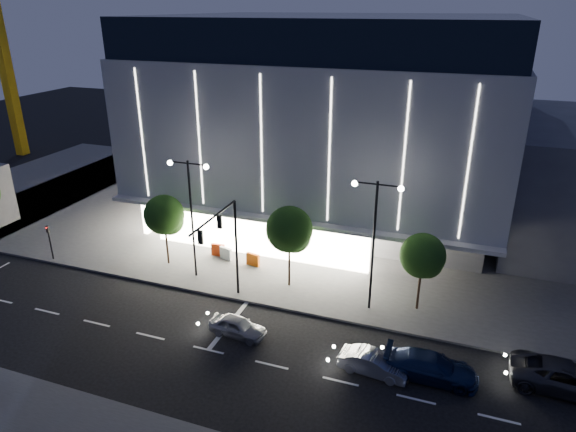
{
  "coord_description": "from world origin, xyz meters",
  "views": [
    {
      "loc": [
        14.88,
        -23.28,
        18.8
      ],
      "look_at": [
        3.49,
        8.14,
        5.0
      ],
      "focal_mm": 32.0,
      "sensor_mm": 36.0,
      "label": 1
    }
  ],
  "objects_px": {
    "ped_signal_far": "(50,239)",
    "car_lead": "(237,326)",
    "tree_left": "(165,217)",
    "barrier_a": "(218,250)",
    "barrier_c": "(253,259)",
    "traffic_mast": "(226,237)",
    "tree_right": "(423,258)",
    "car_second": "(374,363)",
    "street_lamp_east": "(375,228)",
    "tree_mid": "(290,232)",
    "barrier_d": "(226,253)",
    "car_third": "(431,367)",
    "street_lamp_west": "(191,202)",
    "car_fourth": "(567,377)"
  },
  "relations": [
    {
      "from": "traffic_mast",
      "to": "car_lead",
      "type": "bearing_deg",
      "value": -55.43
    },
    {
      "from": "tree_left",
      "to": "car_second",
      "type": "relative_size",
      "value": 1.49
    },
    {
      "from": "tree_right",
      "to": "car_second",
      "type": "distance_m",
      "value": 8.06
    },
    {
      "from": "tree_left",
      "to": "barrier_a",
      "type": "bearing_deg",
      "value": 38.71
    },
    {
      "from": "barrier_a",
      "to": "car_lead",
      "type": "bearing_deg",
      "value": -59.56
    },
    {
      "from": "car_lead",
      "to": "barrier_a",
      "type": "xyz_separation_m",
      "value": [
        -5.94,
        9.02,
        0.03
      ]
    },
    {
      "from": "street_lamp_west",
      "to": "car_third",
      "type": "xyz_separation_m",
      "value": [
        17.5,
        -5.56,
        -5.23
      ]
    },
    {
      "from": "ped_signal_far",
      "to": "car_lead",
      "type": "relative_size",
      "value": 0.83
    },
    {
      "from": "traffic_mast",
      "to": "barrier_a",
      "type": "height_order",
      "value": "traffic_mast"
    },
    {
      "from": "street_lamp_west",
      "to": "barrier_c",
      "type": "relative_size",
      "value": 8.18
    },
    {
      "from": "ped_signal_far",
      "to": "car_third",
      "type": "bearing_deg",
      "value": -7.84
    },
    {
      "from": "street_lamp_west",
      "to": "tree_mid",
      "type": "xyz_separation_m",
      "value": [
        7.03,
        1.02,
        -1.62
      ]
    },
    {
      "from": "street_lamp_east",
      "to": "car_second",
      "type": "height_order",
      "value": "street_lamp_east"
    },
    {
      "from": "street_lamp_east",
      "to": "barrier_c",
      "type": "distance_m",
      "value": 11.38
    },
    {
      "from": "tree_mid",
      "to": "car_fourth",
      "type": "distance_m",
      "value": 18.31
    },
    {
      "from": "car_lead",
      "to": "barrier_c",
      "type": "bearing_deg",
      "value": 22.12
    },
    {
      "from": "traffic_mast",
      "to": "car_lead",
      "type": "height_order",
      "value": "traffic_mast"
    },
    {
      "from": "street_lamp_east",
      "to": "barrier_a",
      "type": "relative_size",
      "value": 8.18
    },
    {
      "from": "car_lead",
      "to": "barrier_a",
      "type": "height_order",
      "value": "car_lead"
    },
    {
      "from": "car_third",
      "to": "car_fourth",
      "type": "relative_size",
      "value": 0.89
    },
    {
      "from": "street_lamp_east",
      "to": "car_fourth",
      "type": "bearing_deg",
      "value": -19.88
    },
    {
      "from": "tree_right",
      "to": "car_third",
      "type": "height_order",
      "value": "tree_right"
    },
    {
      "from": "tree_right",
      "to": "barrier_c",
      "type": "distance_m",
      "value": 13.21
    },
    {
      "from": "traffic_mast",
      "to": "barrier_a",
      "type": "distance_m",
      "value": 8.49
    },
    {
      "from": "traffic_mast",
      "to": "car_second",
      "type": "relative_size",
      "value": 1.84
    },
    {
      "from": "tree_left",
      "to": "car_lead",
      "type": "bearing_deg",
      "value": -36.27
    },
    {
      "from": "traffic_mast",
      "to": "tree_right",
      "type": "distance_m",
      "value": 12.63
    },
    {
      "from": "car_third",
      "to": "barrier_c",
      "type": "height_order",
      "value": "car_third"
    },
    {
      "from": "street_lamp_east",
      "to": "tree_mid",
      "type": "relative_size",
      "value": 1.46
    },
    {
      "from": "barrier_d",
      "to": "car_fourth",
      "type": "bearing_deg",
      "value": 0.37
    },
    {
      "from": "traffic_mast",
      "to": "car_third",
      "type": "xyz_separation_m",
      "value": [
        13.5,
        -2.9,
        -4.3
      ]
    },
    {
      "from": "barrier_d",
      "to": "ped_signal_far",
      "type": "bearing_deg",
      "value": -142.97
    },
    {
      "from": "street_lamp_east",
      "to": "car_lead",
      "type": "xyz_separation_m",
      "value": [
        -7.0,
        -5.57,
        -5.34
      ]
    },
    {
      "from": "car_fourth",
      "to": "barrier_d",
      "type": "bearing_deg",
      "value": 74.79
    },
    {
      "from": "barrier_c",
      "to": "tree_right",
      "type": "bearing_deg",
      "value": 2.91
    },
    {
      "from": "car_fourth",
      "to": "barrier_d",
      "type": "distance_m",
      "value": 24.39
    },
    {
      "from": "ped_signal_far",
      "to": "car_third",
      "type": "distance_m",
      "value": 29.8
    },
    {
      "from": "ped_signal_far",
      "to": "car_second",
      "type": "xyz_separation_m",
      "value": [
        26.5,
        -4.7,
        -1.26
      ]
    },
    {
      "from": "street_lamp_east",
      "to": "car_lead",
      "type": "relative_size",
      "value": 2.48
    },
    {
      "from": "car_third",
      "to": "tree_left",
      "type": "bearing_deg",
      "value": 71.47
    },
    {
      "from": "car_third",
      "to": "car_fourth",
      "type": "xyz_separation_m",
      "value": [
        6.75,
        1.5,
        0.06
      ]
    },
    {
      "from": "tree_mid",
      "to": "ped_signal_far",
      "type": "bearing_deg",
      "value": -172.45
    },
    {
      "from": "tree_mid",
      "to": "car_lead",
      "type": "bearing_deg",
      "value": -98.86
    },
    {
      "from": "tree_right",
      "to": "tree_mid",
      "type": "bearing_deg",
      "value": 180.0
    },
    {
      "from": "barrier_c",
      "to": "traffic_mast",
      "type": "bearing_deg",
      "value": -72.12
    },
    {
      "from": "ped_signal_far",
      "to": "tree_mid",
      "type": "xyz_separation_m",
      "value": [
        19.03,
        2.52,
        2.45
      ]
    },
    {
      "from": "tree_right",
      "to": "car_lead",
      "type": "height_order",
      "value": "tree_right"
    },
    {
      "from": "street_lamp_west",
      "to": "tree_mid",
      "type": "height_order",
      "value": "street_lamp_west"
    },
    {
      "from": "tree_right",
      "to": "car_fourth",
      "type": "relative_size",
      "value": 0.98
    },
    {
      "from": "barrier_a",
      "to": "barrier_d",
      "type": "bearing_deg",
      "value": -24.92
    }
  ]
}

